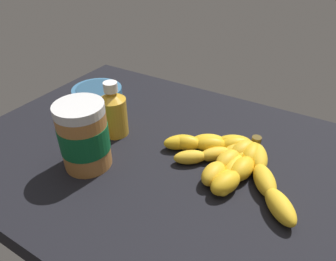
% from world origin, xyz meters
% --- Properties ---
extents(ground_plane, '(0.90, 0.61, 0.05)m').
position_xyz_m(ground_plane, '(0.00, 0.00, -0.02)').
color(ground_plane, black).
extents(banana_bunch, '(0.30, 0.20, 0.04)m').
position_xyz_m(banana_bunch, '(0.11, 0.02, 0.02)').
color(banana_bunch, yellow).
rests_on(banana_bunch, ground_plane).
extents(peanut_butter_jar, '(0.09, 0.09, 0.14)m').
position_xyz_m(peanut_butter_jar, '(-0.13, -0.11, 0.07)').
color(peanut_butter_jar, '#B27238').
rests_on(peanut_butter_jar, ground_plane).
extents(honey_bottle, '(0.06, 0.06, 0.13)m').
position_xyz_m(honey_bottle, '(-0.16, -0.00, 0.06)').
color(honey_bottle, gold).
rests_on(honey_bottle, ground_plane).
extents(small_bowl, '(0.13, 0.13, 0.04)m').
position_xyz_m(small_bowl, '(-0.29, 0.09, 0.02)').
color(small_bowl, teal).
rests_on(small_bowl, ground_plane).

